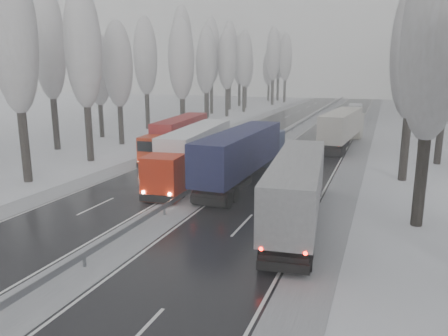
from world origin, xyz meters
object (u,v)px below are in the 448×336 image
Objects in this scene: truck_red_red at (178,134)px; truck_grey_tarp at (298,183)px; truck_blue_box at (245,152)px; truck_red_white at (193,150)px; truck_cream_box at (343,126)px; box_truck_distant at (355,111)px.

truck_grey_tarp is at bearing -52.29° from truck_red_red.
truck_blue_box is 13.86m from truck_red_red.
truck_red_white is at bearing -179.82° from truck_blue_box.
truck_red_red is (-16.33, -11.32, -0.25)m from truck_cream_box.
truck_blue_box is at bearing -47.05° from truck_red_red.
truck_grey_tarp is 2.21× the size of box_truck_distant.
truck_cream_box is 1.11× the size of truck_red_red.
truck_red_white is 1.08× the size of truck_red_red.
truck_blue_box reaches higher than truck_cream_box.
box_truck_distant is at bearing 85.45° from truck_blue_box.
truck_cream_box is at bearing 75.13° from truck_blue_box.
truck_red_red is at bearing -140.59° from truck_cream_box.
box_truck_distant is at bearing 63.47° from truck_red_red.
box_truck_distant is at bearing 96.02° from truck_cream_box.
truck_red_white is at bearing -102.37° from box_truck_distant.
truck_red_red is at bearing 117.57° from truck_red_white.
truck_blue_box reaches higher than truck_red_white.
truck_blue_box is at bearing -6.69° from truck_red_white.
truck_red_white is (-9.70, -51.42, 1.04)m from box_truck_distant.
truck_grey_tarp is 0.97× the size of truck_cream_box.
truck_red_white is at bearing -112.54° from truck_cream_box.
truck_blue_box is 1.02× the size of truck_cream_box.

